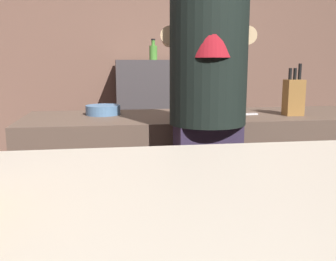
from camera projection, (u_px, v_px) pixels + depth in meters
The scene contains 9 objects.
wall_back at pixel (134, 46), 3.49m from camera, with size 5.20×0.10×2.70m, color brown.
prep_counter at pixel (210, 190), 2.25m from camera, with size 2.10×0.60×0.91m, color brown.
back_shelf at pixel (165, 129), 3.39m from camera, with size 0.86×0.36×1.22m, color #3D3739.
bartender at pixel (208, 106), 1.69m from camera, with size 0.46×0.54×1.75m.
knife_block at pixel (294, 97), 2.12m from camera, with size 0.10×0.08×0.29m.
mixing_bowl at pixel (103, 110), 2.16m from camera, with size 0.20×0.20×0.05m, color #496D93.
chefs_knife at pixel (238, 114), 2.14m from camera, with size 0.24×0.03×0.01m, color silver.
bottle_olive_oil at pixel (153, 52), 3.20m from camera, with size 0.07×0.07×0.18m.
bottle_vinegar at pixel (200, 51), 3.39m from camera, with size 0.07×0.07×0.20m.
Camera 1 is at (-0.22, -1.38, 1.21)m, focal length 40.45 mm.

